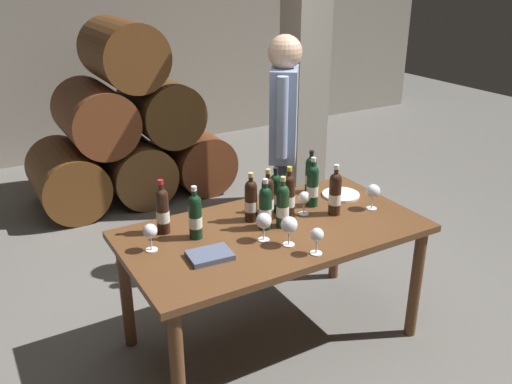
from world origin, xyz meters
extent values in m
plane|color=#66635E|center=(0.00, 0.00, 0.00)|extent=(14.00, 14.00, 0.00)
cube|color=gray|center=(0.00, 4.20, 1.40)|extent=(10.00, 0.24, 2.80)
cylinder|color=brown|center=(-0.63, 2.60, 0.30)|extent=(0.60, 0.90, 0.60)
cylinder|color=brown|center=(0.00, 2.60, 0.30)|extent=(0.60, 0.90, 0.60)
cylinder|color=brown|center=(0.63, 2.60, 0.30)|extent=(0.60, 0.90, 0.60)
cylinder|color=brown|center=(-0.32, 2.60, 0.85)|extent=(0.60, 0.90, 0.60)
cylinder|color=#513518|center=(0.32, 2.60, 0.85)|extent=(0.60, 0.90, 0.60)
cylinder|color=brown|center=(0.00, 2.60, 1.39)|extent=(0.60, 0.90, 0.60)
cube|color=gray|center=(1.30, 1.60, 1.30)|extent=(0.32, 0.32, 2.60)
cube|color=brown|center=(0.00, 0.00, 0.74)|extent=(1.70, 0.90, 0.04)
cylinder|color=brown|center=(-0.77, -0.39, 0.36)|extent=(0.07, 0.07, 0.72)
cylinder|color=brown|center=(0.77, -0.39, 0.36)|extent=(0.07, 0.07, 0.72)
cylinder|color=brown|center=(-0.77, 0.39, 0.36)|extent=(0.07, 0.07, 0.72)
cylinder|color=brown|center=(0.77, 0.39, 0.36)|extent=(0.07, 0.07, 0.72)
cylinder|color=black|center=(0.16, 0.10, 0.87)|extent=(0.07, 0.07, 0.22)
sphere|color=black|center=(0.16, 0.10, 0.98)|extent=(0.07, 0.07, 0.07)
cylinder|color=black|center=(0.16, 0.10, 1.01)|extent=(0.03, 0.03, 0.07)
cylinder|color=gold|center=(0.16, 0.10, 1.06)|extent=(0.03, 0.03, 0.02)
cylinder|color=silver|center=(0.16, 0.10, 0.86)|extent=(0.07, 0.07, 0.07)
cylinder|color=black|center=(0.13, 0.19, 0.86)|extent=(0.07, 0.07, 0.20)
sphere|color=black|center=(0.13, 0.19, 0.96)|extent=(0.07, 0.07, 0.07)
cylinder|color=black|center=(0.13, 0.19, 0.99)|extent=(0.03, 0.03, 0.06)
cylinder|color=black|center=(0.13, 0.19, 1.03)|extent=(0.03, 0.03, 0.02)
cylinder|color=silver|center=(0.13, 0.19, 0.85)|extent=(0.07, 0.07, 0.06)
cylinder|color=#19381E|center=(0.06, 0.00, 0.87)|extent=(0.07, 0.07, 0.21)
sphere|color=#19381E|center=(0.06, 0.00, 0.98)|extent=(0.07, 0.07, 0.07)
cylinder|color=#19381E|center=(0.06, 0.00, 1.00)|extent=(0.03, 0.03, 0.07)
cylinder|color=tan|center=(0.06, 0.00, 1.05)|extent=(0.03, 0.03, 0.02)
cylinder|color=silver|center=(0.06, 0.00, 0.86)|extent=(0.07, 0.07, 0.06)
cylinder|color=black|center=(-0.06, 0.15, 0.86)|extent=(0.07, 0.07, 0.21)
sphere|color=black|center=(-0.06, 0.15, 0.97)|extent=(0.07, 0.07, 0.07)
cylinder|color=black|center=(-0.06, 0.15, 1.00)|extent=(0.03, 0.03, 0.07)
cylinder|color=tan|center=(-0.06, 0.15, 1.04)|extent=(0.03, 0.03, 0.02)
cylinder|color=silver|center=(-0.06, 0.15, 0.85)|extent=(0.07, 0.07, 0.06)
cylinder|color=black|center=(0.48, 0.33, 0.86)|extent=(0.07, 0.07, 0.20)
sphere|color=black|center=(0.48, 0.33, 0.97)|extent=(0.07, 0.07, 0.07)
cylinder|color=black|center=(0.48, 0.33, 0.99)|extent=(0.03, 0.03, 0.06)
cylinder|color=black|center=(0.48, 0.33, 1.03)|extent=(0.03, 0.03, 0.02)
cylinder|color=silver|center=(0.48, 0.33, 0.85)|extent=(0.07, 0.07, 0.06)
cylinder|color=black|center=(-0.43, 0.12, 0.87)|extent=(0.07, 0.07, 0.21)
sphere|color=black|center=(-0.43, 0.12, 0.98)|extent=(0.07, 0.07, 0.07)
cylinder|color=black|center=(-0.43, 0.12, 1.00)|extent=(0.03, 0.03, 0.07)
cylinder|color=silver|center=(-0.43, 0.12, 1.05)|extent=(0.03, 0.03, 0.02)
cylinder|color=silver|center=(-0.43, 0.12, 0.86)|extent=(0.07, 0.07, 0.06)
cylinder|color=black|center=(-0.04, 0.03, 0.86)|extent=(0.07, 0.07, 0.21)
sphere|color=black|center=(-0.04, 0.03, 0.97)|extent=(0.07, 0.07, 0.07)
cylinder|color=black|center=(-0.04, 0.03, 1.00)|extent=(0.03, 0.03, 0.07)
cylinder|color=silver|center=(-0.04, 0.03, 1.05)|extent=(0.03, 0.03, 0.02)
cylinder|color=silver|center=(-0.04, 0.03, 0.85)|extent=(0.07, 0.07, 0.06)
cylinder|color=black|center=(-0.55, 0.26, 0.87)|extent=(0.07, 0.07, 0.22)
sphere|color=black|center=(-0.55, 0.26, 0.99)|extent=(0.07, 0.07, 0.07)
cylinder|color=black|center=(-0.55, 0.26, 1.01)|extent=(0.03, 0.03, 0.07)
cylinder|color=#B21E23|center=(-0.55, 0.26, 1.06)|extent=(0.03, 0.03, 0.03)
cylinder|color=silver|center=(-0.55, 0.26, 0.86)|extent=(0.07, 0.07, 0.07)
cylinder|color=black|center=(0.37, 0.15, 0.87)|extent=(0.07, 0.07, 0.22)
sphere|color=black|center=(0.37, 0.15, 0.99)|extent=(0.07, 0.07, 0.07)
cylinder|color=black|center=(0.37, 0.15, 1.01)|extent=(0.03, 0.03, 0.07)
cylinder|color=silver|center=(0.37, 0.15, 1.06)|extent=(0.03, 0.03, 0.03)
cylinder|color=silver|center=(0.37, 0.15, 0.86)|extent=(0.07, 0.07, 0.07)
cylinder|color=black|center=(0.03, 0.12, 0.87)|extent=(0.07, 0.07, 0.22)
sphere|color=black|center=(0.03, 0.12, 0.98)|extent=(0.07, 0.07, 0.07)
cylinder|color=black|center=(0.03, 0.12, 1.01)|extent=(0.03, 0.03, 0.07)
cylinder|color=tan|center=(0.03, 0.12, 1.06)|extent=(0.03, 0.03, 0.02)
cylinder|color=silver|center=(0.03, 0.12, 0.86)|extent=(0.07, 0.07, 0.07)
cylinder|color=black|center=(0.41, -0.02, 0.87)|extent=(0.07, 0.07, 0.22)
sphere|color=black|center=(0.41, -0.02, 0.98)|extent=(0.07, 0.07, 0.07)
cylinder|color=black|center=(0.41, -0.02, 1.01)|extent=(0.03, 0.03, 0.07)
cylinder|color=silver|center=(0.41, -0.02, 1.06)|extent=(0.03, 0.03, 0.02)
cylinder|color=silver|center=(0.41, -0.02, 0.86)|extent=(0.07, 0.07, 0.07)
cylinder|color=white|center=(0.25, 0.07, 0.76)|extent=(0.06, 0.06, 0.00)
cylinder|color=white|center=(0.25, 0.07, 0.80)|extent=(0.01, 0.01, 0.07)
sphere|color=white|center=(0.25, 0.07, 0.87)|extent=(0.07, 0.07, 0.07)
cylinder|color=white|center=(-0.69, 0.10, 0.76)|extent=(0.06, 0.06, 0.00)
cylinder|color=white|center=(-0.69, 0.10, 0.80)|extent=(0.01, 0.01, 0.07)
sphere|color=white|center=(-0.69, 0.10, 0.87)|extent=(0.08, 0.08, 0.08)
cylinder|color=white|center=(0.66, -0.07, 0.76)|extent=(0.06, 0.06, 0.00)
cylinder|color=white|center=(0.66, -0.07, 0.80)|extent=(0.01, 0.01, 0.07)
sphere|color=white|center=(0.66, -0.07, 0.88)|extent=(0.09, 0.09, 0.09)
cylinder|color=white|center=(0.04, -0.36, 0.76)|extent=(0.06, 0.06, 0.00)
cylinder|color=white|center=(0.04, -0.36, 0.80)|extent=(0.01, 0.01, 0.07)
sphere|color=white|center=(0.04, -0.36, 0.87)|extent=(0.07, 0.07, 0.07)
cylinder|color=white|center=(-0.12, -0.09, 0.76)|extent=(0.06, 0.06, 0.00)
cylinder|color=white|center=(-0.12, -0.09, 0.80)|extent=(0.01, 0.01, 0.07)
sphere|color=white|center=(-0.12, -0.09, 0.88)|extent=(0.09, 0.09, 0.09)
cylinder|color=white|center=(-0.03, -0.21, 0.76)|extent=(0.06, 0.06, 0.00)
cylinder|color=white|center=(-0.03, -0.21, 0.80)|extent=(0.01, 0.01, 0.07)
sphere|color=white|center=(-0.03, -0.21, 0.88)|extent=(0.09, 0.09, 0.09)
cube|color=#4C5670|center=(-0.46, -0.12, 0.77)|extent=(0.23, 0.18, 0.03)
cylinder|color=white|center=(0.62, 0.18, 0.77)|extent=(0.24, 0.24, 0.01)
cylinder|color=#383842|center=(0.57, 0.79, 0.43)|extent=(0.11, 0.11, 0.85)
cylinder|color=#383842|center=(0.51, 0.71, 0.43)|extent=(0.11, 0.11, 0.85)
cube|color=#8499BC|center=(0.54, 0.75, 1.17)|extent=(0.33, 0.36, 0.64)
cylinder|color=#8499BC|center=(0.66, 0.92, 1.21)|extent=(0.08, 0.08, 0.54)
cylinder|color=#8499BC|center=(0.42, 0.58, 1.21)|extent=(0.08, 0.08, 0.54)
sphere|color=tan|center=(0.54, 0.75, 1.60)|extent=(0.23, 0.23, 0.23)
camera|label=1|loc=(-1.47, -2.34, 2.15)|focal=38.37mm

